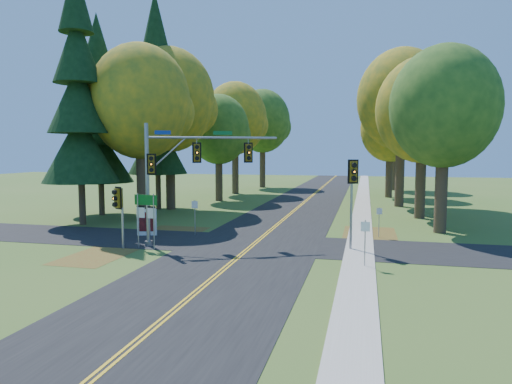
% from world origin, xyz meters
% --- Properties ---
extents(ground, '(160.00, 160.00, 0.00)m').
position_xyz_m(ground, '(0.00, 0.00, 0.00)').
color(ground, '#3A5D20').
rests_on(ground, ground).
extents(road_main, '(8.00, 160.00, 0.02)m').
position_xyz_m(road_main, '(0.00, 0.00, 0.01)').
color(road_main, black).
rests_on(road_main, ground).
extents(road_cross, '(60.00, 6.00, 0.02)m').
position_xyz_m(road_cross, '(0.00, 2.00, 0.01)').
color(road_cross, black).
rests_on(road_cross, ground).
extents(centerline_left, '(0.10, 160.00, 0.01)m').
position_xyz_m(centerline_left, '(-0.10, 0.00, 0.03)').
color(centerline_left, gold).
rests_on(centerline_left, road_main).
extents(centerline_right, '(0.10, 160.00, 0.01)m').
position_xyz_m(centerline_right, '(0.10, 0.00, 0.03)').
color(centerline_right, gold).
rests_on(centerline_right, road_main).
extents(sidewalk_east, '(1.60, 160.00, 0.06)m').
position_xyz_m(sidewalk_east, '(6.20, 0.00, 0.03)').
color(sidewalk_east, '#9E998E').
rests_on(sidewalk_east, ground).
extents(leaf_patch_w_near, '(4.00, 6.00, 0.00)m').
position_xyz_m(leaf_patch_w_near, '(-6.50, 4.00, 0.01)').
color(leaf_patch_w_near, brown).
rests_on(leaf_patch_w_near, ground).
extents(leaf_patch_e, '(3.50, 8.00, 0.00)m').
position_xyz_m(leaf_patch_e, '(6.80, 6.00, 0.01)').
color(leaf_patch_e, brown).
rests_on(leaf_patch_e, ground).
extents(leaf_patch_w_far, '(3.00, 5.00, 0.00)m').
position_xyz_m(leaf_patch_w_far, '(-7.50, -3.00, 0.01)').
color(leaf_patch_w_far, brown).
rests_on(leaf_patch_w_far, ground).
extents(tree_w_a, '(8.00, 8.00, 14.15)m').
position_xyz_m(tree_w_a, '(-11.13, 9.38, 9.49)').
color(tree_w_a, '#38281C').
rests_on(tree_w_a, ground).
extents(tree_e_a, '(7.20, 7.20, 12.73)m').
position_xyz_m(tree_e_a, '(11.57, 8.77, 8.53)').
color(tree_e_a, '#38281C').
rests_on(tree_e_a, ground).
extents(tree_w_b, '(8.60, 8.60, 15.38)m').
position_xyz_m(tree_w_b, '(-11.72, 16.29, 10.37)').
color(tree_w_b, '#38281C').
rests_on(tree_w_b, ground).
extents(tree_e_b, '(7.60, 7.60, 13.33)m').
position_xyz_m(tree_e_b, '(10.97, 15.58, 8.90)').
color(tree_e_b, '#38281C').
rests_on(tree_e_b, ground).
extents(tree_w_c, '(6.80, 6.80, 11.91)m').
position_xyz_m(tree_w_c, '(-9.54, 24.47, 7.94)').
color(tree_w_c, '#38281C').
rests_on(tree_w_c, ground).
extents(tree_e_c, '(8.80, 8.80, 15.79)m').
position_xyz_m(tree_e_c, '(9.88, 23.69, 10.66)').
color(tree_e_c, '#38281C').
rests_on(tree_e_c, ground).
extents(tree_w_d, '(8.20, 8.20, 14.56)m').
position_xyz_m(tree_w_d, '(-10.13, 33.18, 9.78)').
color(tree_w_d, '#38281C').
rests_on(tree_w_d, ground).
extents(tree_e_d, '(7.00, 7.00, 12.32)m').
position_xyz_m(tree_e_d, '(9.26, 32.87, 8.24)').
color(tree_e_d, '#38281C').
rests_on(tree_e_d, ground).
extents(tree_w_e, '(8.40, 8.40, 14.97)m').
position_xyz_m(tree_w_e, '(-8.92, 44.09, 10.07)').
color(tree_w_e, '#38281C').
rests_on(tree_w_e, ground).
extents(tree_e_e, '(7.80, 7.80, 13.74)m').
position_xyz_m(tree_e_e, '(10.47, 43.58, 9.19)').
color(tree_e_e, '#38281C').
rests_on(tree_e_e, ground).
extents(pine_a, '(5.60, 5.60, 19.48)m').
position_xyz_m(pine_a, '(-14.50, 6.00, 9.18)').
color(pine_a, '#38281C').
rests_on(pine_a, ground).
extents(pine_b, '(5.60, 5.60, 17.31)m').
position_xyz_m(pine_b, '(-16.00, 11.00, 8.16)').
color(pine_b, '#38281C').
rests_on(pine_b, ground).
extents(pine_c, '(5.60, 5.60, 20.56)m').
position_xyz_m(pine_c, '(-13.00, 16.00, 9.69)').
color(pine_c, '#38281C').
rests_on(pine_c, ground).
extents(traffic_mast, '(7.33, 3.59, 7.22)m').
position_xyz_m(traffic_mast, '(-4.14, 0.69, 4.64)').
color(traffic_mast, gray).
rests_on(traffic_mast, ground).
extents(east_signal_pole, '(0.58, 0.69, 5.14)m').
position_xyz_m(east_signal_pole, '(5.76, 1.52, 3.90)').
color(east_signal_pole, gray).
rests_on(east_signal_pole, ground).
extents(ped_signal_pole, '(0.53, 0.65, 3.59)m').
position_xyz_m(ped_signal_pole, '(-7.17, -1.22, 2.67)').
color(ped_signal_pole, '#95979D').
rests_on(ped_signal_pole, ground).
extents(route_sign_cluster, '(1.49, 0.25, 3.20)m').
position_xyz_m(route_sign_cluster, '(-5.71, -0.78, 2.25)').
color(route_sign_cluster, gray).
rests_on(route_sign_cluster, ground).
extents(info_kiosk, '(1.28, 0.49, 1.76)m').
position_xyz_m(info_kiosk, '(-7.61, 2.99, 0.88)').
color(info_kiosk, silver).
rests_on(info_kiosk, ground).
extents(reg_sign_e_north, '(0.36, 0.17, 1.98)m').
position_xyz_m(reg_sign_e_north, '(7.37, 5.95, 1.36)').
color(reg_sign_e_north, gray).
rests_on(reg_sign_e_north, ground).
extents(reg_sign_e_south, '(0.44, 0.07, 2.30)m').
position_xyz_m(reg_sign_e_south, '(6.50, -2.09, 1.57)').
color(reg_sign_e_south, gray).
rests_on(reg_sign_e_south, ground).
extents(reg_sign_w, '(0.45, 0.11, 2.38)m').
position_xyz_m(reg_sign_w, '(-4.54, 3.83, 1.63)').
color(reg_sign_w, gray).
rests_on(reg_sign_w, ground).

